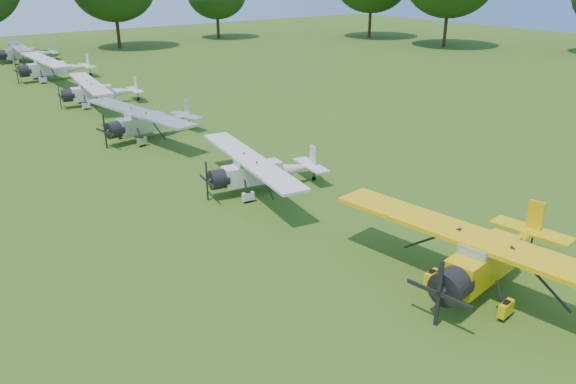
{
  "coord_description": "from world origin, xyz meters",
  "views": [
    {
      "loc": [
        -13.49,
        -17.39,
        10.04
      ],
      "look_at": [
        -0.6,
        -0.29,
        1.4
      ],
      "focal_mm": 35.0,
      "sensor_mm": 36.0,
      "label": 1
    }
  ],
  "objects_px": {
    "aircraft_2": "(491,253)",
    "aircraft_4": "(147,120)",
    "aircraft_3": "(261,169)",
    "aircraft_6": "(53,66)",
    "aircraft_5": "(98,90)",
    "aircraft_7": "(25,52)"
  },
  "relations": [
    {
      "from": "aircraft_5",
      "to": "aircraft_6",
      "type": "xyz_separation_m",
      "value": [
        0.22,
        12.73,
        0.15
      ]
    },
    {
      "from": "aircraft_4",
      "to": "aircraft_6",
      "type": "xyz_separation_m",
      "value": [
        0.97,
        23.66,
        0.11
      ]
    },
    {
      "from": "aircraft_2",
      "to": "aircraft_4",
      "type": "bearing_deg",
      "value": 86.79
    },
    {
      "from": "aircraft_2",
      "to": "aircraft_6",
      "type": "bearing_deg",
      "value": 83.45
    },
    {
      "from": "aircraft_4",
      "to": "aircraft_7",
      "type": "distance_m",
      "value": 36.34
    },
    {
      "from": "aircraft_5",
      "to": "aircraft_2",
      "type": "bearing_deg",
      "value": -80.94
    },
    {
      "from": "aircraft_4",
      "to": "aircraft_6",
      "type": "distance_m",
      "value": 23.68
    },
    {
      "from": "aircraft_3",
      "to": "aircraft_5",
      "type": "height_order",
      "value": "aircraft_5"
    },
    {
      "from": "aircraft_5",
      "to": "aircraft_7",
      "type": "height_order",
      "value": "aircraft_7"
    },
    {
      "from": "aircraft_7",
      "to": "aircraft_3",
      "type": "bearing_deg",
      "value": -86.47
    },
    {
      "from": "aircraft_3",
      "to": "aircraft_4",
      "type": "distance_m",
      "value": 11.53
    },
    {
      "from": "aircraft_6",
      "to": "aircraft_7",
      "type": "distance_m",
      "value": 12.67
    },
    {
      "from": "aircraft_5",
      "to": "aircraft_6",
      "type": "relative_size",
      "value": 0.89
    },
    {
      "from": "aircraft_5",
      "to": "aircraft_6",
      "type": "bearing_deg",
      "value": 96.41
    },
    {
      "from": "aircraft_2",
      "to": "aircraft_3",
      "type": "bearing_deg",
      "value": 87.91
    },
    {
      "from": "aircraft_4",
      "to": "aircraft_5",
      "type": "bearing_deg",
      "value": 76.96
    },
    {
      "from": "aircraft_5",
      "to": "aircraft_6",
      "type": "distance_m",
      "value": 12.73
    },
    {
      "from": "aircraft_6",
      "to": "aircraft_4",
      "type": "bearing_deg",
      "value": -92.91
    },
    {
      "from": "aircraft_3",
      "to": "aircraft_6",
      "type": "xyz_separation_m",
      "value": [
        0.34,
        35.17,
        0.2
      ]
    },
    {
      "from": "aircraft_2",
      "to": "aircraft_4",
      "type": "height_order",
      "value": "aircraft_2"
    },
    {
      "from": "aircraft_3",
      "to": "aircraft_6",
      "type": "bearing_deg",
      "value": 99.32
    },
    {
      "from": "aircraft_3",
      "to": "aircraft_4",
      "type": "height_order",
      "value": "aircraft_4"
    }
  ]
}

